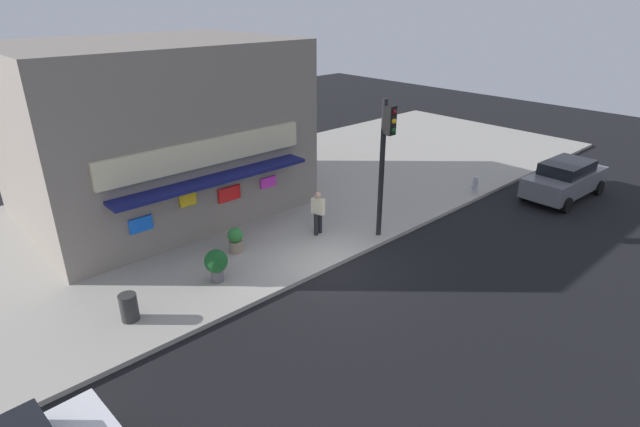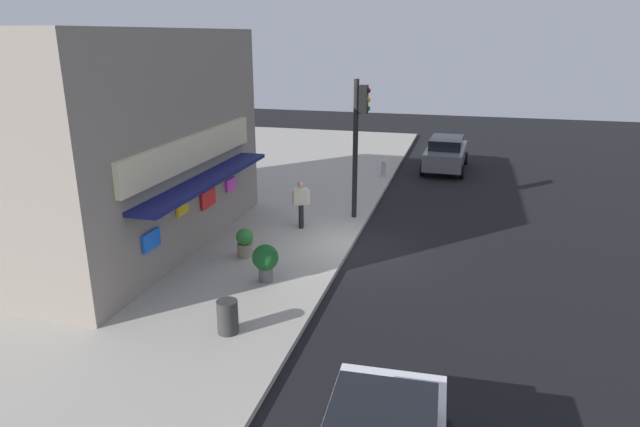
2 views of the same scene
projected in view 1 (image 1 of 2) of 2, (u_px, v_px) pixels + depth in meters
The scene contains 10 objects.
ground_plane at pixel (331, 270), 15.94m from camera, with size 63.44×63.44×0.00m, color black.
sidewalk at pixel (222, 210), 20.22m from camera, with size 42.29×12.79×0.14m, color #A39E93.
corner_building at pixel (155, 128), 19.19m from camera, with size 10.00×8.48×6.47m.
traffic_light at pixel (385, 151), 16.68m from camera, with size 0.32×0.58×4.88m.
fire_hydrant at pixel (475, 185), 21.68m from camera, with size 0.47×0.23×0.77m.
trash_can at pixel (129, 307), 13.11m from camera, with size 0.47×0.47×0.76m, color #2D2D2D.
pedestrian at pixel (318, 211), 17.70m from camera, with size 0.44×0.60×1.62m.
potted_plant_by_doorway at pixel (235, 240), 16.60m from camera, with size 0.51×0.51×0.87m.
potted_plant_by_window at pixel (216, 263), 14.82m from camera, with size 0.70×0.70×1.03m.
parked_car_grey at pixel (565, 179), 21.39m from camera, with size 4.45×2.15×1.62m.
Camera 1 is at (-9.66, -9.98, 8.04)m, focal length 27.94 mm.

